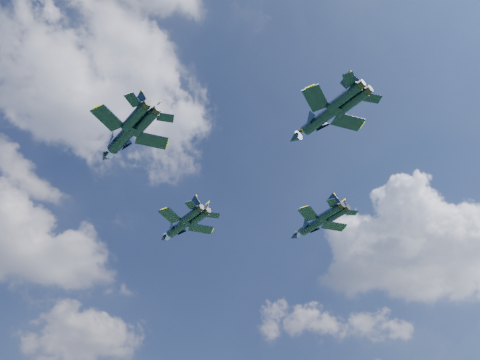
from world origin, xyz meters
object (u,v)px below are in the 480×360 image
object	(u,v)px
jet_left	(122,139)
jet_right	(312,225)
jet_lead	(178,227)
jet_slot	(319,120)

from	to	relation	value
jet_left	jet_right	distance (m)	40.64
jet_lead	jet_right	distance (m)	27.50
jet_lead	jet_slot	distance (m)	41.28
jet_lead	jet_left	size ratio (longest dim) A/B	0.97
jet_lead	jet_right	world-z (taller)	jet_lead
jet_lead	jet_slot	size ratio (longest dim) A/B	1.06
jet_left	jet_lead	bearing A→B (deg)	37.25
jet_left	jet_right	size ratio (longest dim) A/B	1.10
jet_slot	jet_right	bearing A→B (deg)	44.81
jet_slot	jet_left	bearing A→B (deg)	129.12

